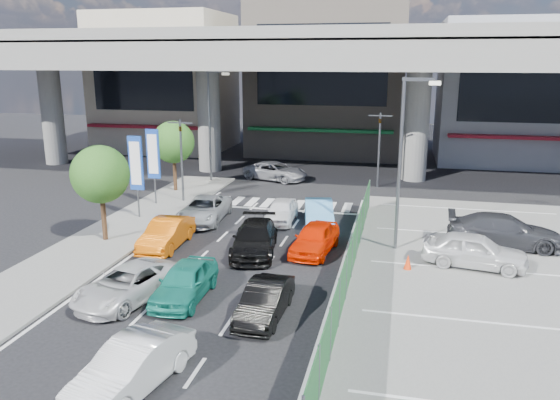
% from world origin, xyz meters
% --- Properties ---
extents(ground, '(120.00, 120.00, 0.00)m').
position_xyz_m(ground, '(0.00, 0.00, 0.00)').
color(ground, black).
rests_on(ground, ground).
extents(parking_lot, '(12.00, 28.00, 0.06)m').
position_xyz_m(parking_lot, '(11.00, 2.00, 0.03)').
color(parking_lot, slate).
rests_on(parking_lot, ground).
extents(sidewalk_left, '(4.00, 30.00, 0.12)m').
position_xyz_m(sidewalk_left, '(-7.00, 4.00, 0.06)').
color(sidewalk_left, slate).
rests_on(sidewalk_left, ground).
extents(fence_run, '(0.16, 22.00, 1.80)m').
position_xyz_m(fence_run, '(5.30, 1.00, 0.90)').
color(fence_run, '#1D5528').
rests_on(fence_run, ground).
extents(expressway, '(64.00, 14.00, 10.75)m').
position_xyz_m(expressway, '(0.00, 22.00, 8.76)').
color(expressway, slate).
rests_on(expressway, ground).
extents(building_west, '(12.00, 10.90, 13.00)m').
position_xyz_m(building_west, '(-16.00, 31.97, 6.49)').
color(building_west, '#ABA08A').
rests_on(building_west, ground).
extents(building_center, '(14.00, 10.90, 15.00)m').
position_xyz_m(building_center, '(0.00, 32.97, 7.49)').
color(building_center, gray).
rests_on(building_center, ground).
extents(building_east, '(12.00, 10.90, 12.00)m').
position_xyz_m(building_east, '(16.00, 31.97, 5.99)').
color(building_east, gray).
rests_on(building_east, ground).
extents(traffic_light_left, '(1.60, 1.24, 5.20)m').
position_xyz_m(traffic_light_left, '(-6.20, 12.00, 3.94)').
color(traffic_light_left, '#595B60').
rests_on(traffic_light_left, ground).
extents(traffic_light_right, '(1.60, 1.24, 5.20)m').
position_xyz_m(traffic_light_right, '(5.50, 19.00, 3.94)').
color(traffic_light_right, '#595B60').
rests_on(traffic_light_right, ground).
extents(street_lamp_right, '(1.65, 0.22, 8.00)m').
position_xyz_m(street_lamp_right, '(7.17, 6.00, 4.77)').
color(street_lamp_right, '#595B60').
rests_on(street_lamp_right, ground).
extents(street_lamp_left, '(1.65, 0.22, 8.00)m').
position_xyz_m(street_lamp_left, '(-6.33, 18.00, 4.77)').
color(street_lamp_left, '#595B60').
rests_on(street_lamp_left, ground).
extents(signboard_near, '(0.80, 0.14, 4.70)m').
position_xyz_m(signboard_near, '(-7.20, 7.99, 3.06)').
color(signboard_near, '#595B60').
rests_on(signboard_near, ground).
extents(signboard_far, '(0.80, 0.14, 4.70)m').
position_xyz_m(signboard_far, '(-7.60, 10.99, 3.06)').
color(signboard_far, '#595B60').
rests_on(signboard_far, ground).
extents(tree_near, '(2.80, 2.80, 4.80)m').
position_xyz_m(tree_near, '(-7.00, 4.00, 3.39)').
color(tree_near, '#382314').
rests_on(tree_near, ground).
extents(tree_far, '(2.80, 2.80, 4.80)m').
position_xyz_m(tree_far, '(-7.80, 14.50, 3.39)').
color(tree_far, '#382314').
rests_on(tree_far, ground).
extents(hatch_white_back_mid, '(2.29, 4.40, 1.38)m').
position_xyz_m(hatch_white_back_mid, '(0.24, -7.12, 0.69)').
color(hatch_white_back_mid, silver).
rests_on(hatch_white_back_mid, ground).
extents(sedan_white_mid_left, '(3.17, 4.96, 1.27)m').
position_xyz_m(sedan_white_mid_left, '(-2.63, -1.92, 0.64)').
color(sedan_white_mid_left, silver).
rests_on(sedan_white_mid_left, ground).
extents(taxi_teal_mid, '(1.72, 4.08, 1.38)m').
position_xyz_m(taxi_teal_mid, '(-0.60, -1.34, 0.69)').
color(taxi_teal_mid, '#1A8572').
rests_on(taxi_teal_mid, ground).
extents(hatch_black_mid_right, '(1.41, 3.79, 1.24)m').
position_xyz_m(hatch_black_mid_right, '(2.70, -2.16, 0.62)').
color(hatch_black_mid_right, black).
rests_on(hatch_black_mid_right, ground).
extents(taxi_orange_left, '(1.60, 4.23, 1.38)m').
position_xyz_m(taxi_orange_left, '(-3.68, 3.88, 0.69)').
color(taxi_orange_left, '#CA5708').
rests_on(taxi_orange_left, ground).
extents(sedan_black_mid, '(2.67, 5.00, 1.38)m').
position_xyz_m(sedan_black_mid, '(0.62, 4.09, 0.69)').
color(sedan_black_mid, black).
rests_on(sedan_black_mid, ground).
extents(taxi_orange_right, '(2.12, 4.22, 1.38)m').
position_xyz_m(taxi_orange_right, '(3.34, 4.75, 0.69)').
color(taxi_orange_right, '#F82600').
rests_on(taxi_orange_right, ground).
extents(wagon_silver_front_left, '(2.55, 4.95, 1.33)m').
position_xyz_m(wagon_silver_front_left, '(-3.46, 8.41, 0.67)').
color(wagon_silver_front_left, '#9EA2A6').
rests_on(wagon_silver_front_left, ground).
extents(sedan_white_front_mid, '(1.62, 3.77, 1.27)m').
position_xyz_m(sedan_white_front_mid, '(0.75, 9.21, 0.63)').
color(sedan_white_front_mid, white).
rests_on(sedan_white_front_mid, ground).
extents(kei_truck_front_right, '(2.25, 4.39, 1.38)m').
position_xyz_m(kei_truck_front_right, '(2.87, 8.98, 0.69)').
color(kei_truck_front_right, '#56A1D5').
rests_on(kei_truck_front_right, ground).
extents(crossing_wagon_silver, '(5.26, 3.58, 1.34)m').
position_xyz_m(crossing_wagon_silver, '(-2.02, 19.63, 0.67)').
color(crossing_wagon_silver, '#97989D').
rests_on(crossing_wagon_silver, ground).
extents(parked_sedan_white, '(4.60, 2.48, 1.49)m').
position_xyz_m(parked_sedan_white, '(10.35, 4.35, 0.80)').
color(parked_sedan_white, silver).
rests_on(parked_sedan_white, parking_lot).
extents(parked_sedan_dgrey, '(5.39, 2.46, 1.53)m').
position_xyz_m(parked_sedan_dgrey, '(12.05, 7.45, 0.82)').
color(parked_sedan_dgrey, '#333438').
rests_on(parked_sedan_dgrey, parking_lot).
extents(traffic_cone, '(0.39, 0.39, 0.66)m').
position_xyz_m(traffic_cone, '(7.58, 3.41, 0.39)').
color(traffic_cone, red).
rests_on(traffic_cone, parking_lot).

